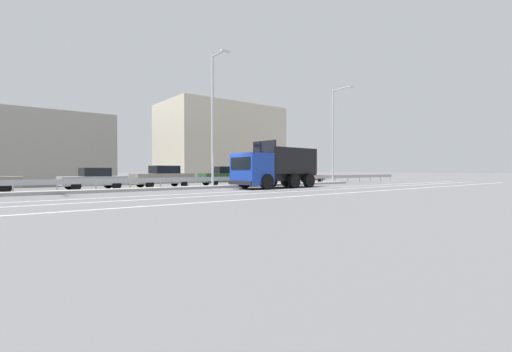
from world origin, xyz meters
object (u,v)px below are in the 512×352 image
(parked_car_2, at_px, (94,179))
(median_road_sign, at_px, (283,172))
(street_lamp_2, at_px, (334,131))
(parked_car_5, at_px, (268,176))
(dump_truck, at_px, (267,171))
(street_lamp_1, at_px, (213,115))
(parked_car_6, at_px, (306,176))
(parked_car_3, at_px, (163,177))
(parked_car_4, at_px, (224,176))

(parked_car_2, bearing_deg, median_road_sign, -105.16)
(street_lamp_2, relative_size, parked_car_5, 2.24)
(median_road_sign, bearing_deg, dump_truck, -145.80)
(median_road_sign, height_order, parked_car_5, median_road_sign)
(parked_car_5, bearing_deg, dump_truck, 139.05)
(street_lamp_1, relative_size, parked_car_2, 2.35)
(dump_truck, relative_size, parked_car_6, 1.66)
(median_road_sign, distance_m, street_lamp_1, 8.14)
(dump_truck, bearing_deg, street_lamp_1, 48.42)
(street_lamp_1, bearing_deg, median_road_sign, 2.58)
(parked_car_3, height_order, parked_car_6, parked_car_3)
(parked_car_4, distance_m, parked_car_5, 5.31)
(parked_car_6, bearing_deg, parked_car_4, -92.33)
(dump_truck, xyz_separation_m, street_lamp_2, (10.59, 2.56, 3.82))
(median_road_sign, relative_size, street_lamp_2, 0.24)
(street_lamp_1, height_order, parked_car_3, street_lamp_1)
(dump_truck, xyz_separation_m, parked_car_5, (5.26, 6.14, -0.54))
(median_road_sign, distance_m, parked_car_4, 5.06)
(parked_car_4, bearing_deg, median_road_sign, -122.29)
(street_lamp_2, distance_m, parked_car_6, 5.53)
(median_road_sign, bearing_deg, parked_car_2, 166.94)
(parked_car_5, bearing_deg, parked_car_6, -94.07)
(street_lamp_1, relative_size, parked_car_4, 2.32)
(street_lamp_2, height_order, parked_car_3, street_lamp_2)
(parked_car_2, bearing_deg, dump_truck, -122.59)
(median_road_sign, xyz_separation_m, parked_car_6, (6.08, 3.11, -0.52))
(median_road_sign, xyz_separation_m, street_lamp_2, (6.59, -0.16, 3.91))
(parked_car_5, xyz_separation_m, parked_car_6, (4.81, -0.31, -0.06))
(parked_car_2, bearing_deg, parked_car_5, -91.64)
(median_road_sign, distance_m, parked_car_2, 14.59)
(parked_car_2, bearing_deg, parked_car_3, -91.32)
(dump_truck, distance_m, street_lamp_1, 5.56)
(median_road_sign, bearing_deg, street_lamp_1, -177.42)
(parked_car_4, height_order, parked_car_6, parked_car_4)
(parked_car_4, bearing_deg, parked_car_5, -81.15)
(parked_car_3, height_order, parked_car_4, parked_car_3)
(parked_car_2, bearing_deg, parked_car_6, -92.64)
(parked_car_4, xyz_separation_m, parked_car_6, (10.11, 0.07, -0.13))
(parked_car_2, bearing_deg, parked_car_4, -93.59)
(street_lamp_2, xyz_separation_m, parked_car_4, (-10.62, 3.19, -4.30))
(street_lamp_1, bearing_deg, parked_car_3, 121.34)
(street_lamp_1, distance_m, parked_car_5, 10.17)
(parked_car_2, xyz_separation_m, parked_car_4, (10.17, -0.26, 0.07))
(street_lamp_1, distance_m, parked_car_3, 6.19)
(median_road_sign, relative_size, parked_car_6, 0.53)
(dump_truck, height_order, street_lamp_2, street_lamp_2)
(street_lamp_2, bearing_deg, parked_car_6, 98.97)
(parked_car_3, xyz_separation_m, parked_car_4, (5.24, -0.33, -0.02))
(parked_car_4, bearing_deg, street_lamp_2, -102.07)
(median_road_sign, bearing_deg, parked_car_6, 27.07)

